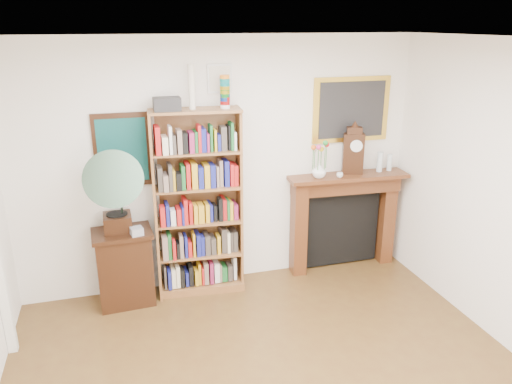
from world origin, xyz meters
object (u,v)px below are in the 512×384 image
bottle_left (380,162)px  bookshelf (198,194)px  fireplace (343,212)px  mantel_clock (353,151)px  bottle_right (389,162)px  teacup (340,175)px  cd_stack (137,231)px  flower_vase (319,171)px  gramophone (114,187)px  side_cabinet (125,267)px

bottle_left → bookshelf: bearing=-179.0°
fireplace → mantel_clock: bearing=-16.9°
bottle_left → bottle_right: (0.14, 0.00, -0.02)m
bookshelf → teacup: size_ratio=31.66×
mantel_clock → bottle_right: mantel_clock is taller
mantel_clock → teacup: 0.34m
cd_stack → flower_vase: flower_vase is taller
teacup → gramophone: bearing=-177.7°
gramophone → bottle_right: 3.21m
teacup → flower_vase: bearing=164.1°
fireplace → gramophone: size_ratio=1.56×
side_cabinet → bottle_left: bearing=-1.3°
bookshelf → flower_vase: bookshelf is taller
side_cabinet → bottle_right: bottle_right is taller
fireplace → teacup: size_ratio=19.33×
bookshelf → mantel_clock: (1.86, 0.06, 0.32)m
bookshelf → flower_vase: bearing=5.3°
side_cabinet → flower_vase: 2.41m
bookshelf → mantel_clock: bookshelf is taller
bottle_left → bottle_right: 0.14m
gramophone → flower_vase: bearing=3.6°
bookshelf → bottle_right: size_ratio=11.91×
bookshelf → bottle_right: (2.34, 0.04, 0.15)m
flower_vase → teacup: (0.23, -0.07, -0.06)m
bookshelf → fireplace: size_ratio=1.64×
flower_vase → bottle_left: 0.80m
cd_stack → bottle_left: bottle_left is taller
fireplace → teacup: bearing=-131.7°
cd_stack → gramophone: bearing=172.0°
fireplace → bookshelf: bearing=-173.7°
bookshelf → fireplace: bearing=7.8°
fireplace → mantel_clock: 0.77m
mantel_clock → teacup: (-0.22, -0.12, -0.24)m
gramophone → teacup: 2.51m
cd_stack → mantel_clock: 2.62m
gramophone → mantel_clock: (2.72, 0.22, 0.12)m
flower_vase → gramophone: bearing=-175.8°
gramophone → mantel_clock: bearing=4.1°
fireplace → gramophone: bearing=-171.1°
mantel_clock → gramophone: bearing=-153.8°
bookshelf → cd_stack: bearing=-159.5°
cd_stack → flower_vase: (2.09, 0.19, 0.42)m
side_cabinet → fireplace: (2.62, 0.14, 0.30)m
mantel_clock → bottle_right: size_ratio=2.77×
gramophone → cd_stack: bearing=-8.5°
flower_vase → bottle_left: bearing=2.4°
side_cabinet → gramophone: size_ratio=0.90×
side_cabinet → teacup: size_ratio=11.11×
flower_vase → teacup: size_ratio=2.27×
cd_stack → bottle_right: bearing=4.4°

